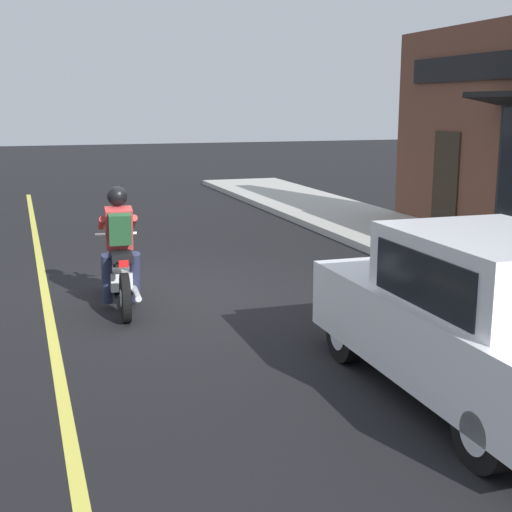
# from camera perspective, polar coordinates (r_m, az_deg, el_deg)

# --- Properties ---
(ground_plane) EXTENTS (80.00, 80.00, 0.00)m
(ground_plane) POSITION_cam_1_polar(r_m,az_deg,el_deg) (9.98, -5.93, -3.40)
(ground_plane) COLOR black
(sidewalk_curb) EXTENTS (2.60, 22.00, 0.14)m
(sidewalk_curb) POSITION_cam_1_polar(r_m,az_deg,el_deg) (14.57, 11.52, 1.61)
(sidewalk_curb) COLOR #ADAAA3
(sidewalk_curb) RESTS_ON ground
(lane_stripe) EXTENTS (0.12, 19.80, 0.01)m
(lane_stripe) POSITION_cam_1_polar(r_m,az_deg,el_deg) (12.68, -16.90, -0.52)
(lane_stripe) COLOR #D1C64C
(lane_stripe) RESTS_ON ground
(motorcycle_with_rider) EXTENTS (0.57, 2.02, 1.62)m
(motorcycle_with_rider) POSITION_cam_1_polar(r_m,az_deg,el_deg) (9.51, -10.84, -0.13)
(motorcycle_with_rider) COLOR black
(motorcycle_with_rider) RESTS_ON ground
(car_hatchback) EXTENTS (1.68, 3.80, 1.57)m
(car_hatchback) POSITION_cam_1_polar(r_m,az_deg,el_deg) (6.71, 17.46, -4.80)
(car_hatchback) COLOR black
(car_hatchback) RESTS_ON ground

